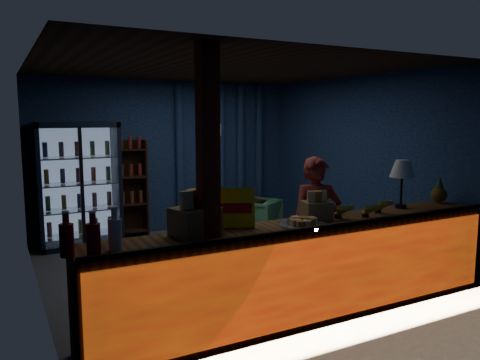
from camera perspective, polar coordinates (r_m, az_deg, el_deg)
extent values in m
plane|color=#515154|center=(6.46, -2.08, -10.14)|extent=(4.60, 4.60, 0.00)
plane|color=navy|center=(8.21, -8.82, 2.88)|extent=(4.60, 0.00, 4.60)
plane|color=navy|center=(4.33, 10.60, -1.47)|extent=(4.60, 0.00, 4.60)
plane|color=navy|center=(5.59, -23.88, 0.06)|extent=(0.00, 4.40, 4.40)
plane|color=navy|center=(7.47, 13.98, 2.26)|extent=(0.00, 4.40, 4.40)
plane|color=#472D19|center=(6.18, -2.20, 13.47)|extent=(4.60, 4.60, 0.00)
cube|color=brown|center=(4.76, 8.07, -10.82)|extent=(4.40, 0.55, 0.95)
cube|color=red|center=(4.54, 10.26, -11.79)|extent=(4.35, 0.02, 0.81)
cube|color=#311D0F|center=(4.41, 10.25, -5.65)|extent=(4.40, 0.04, 0.04)
cube|color=#943315|center=(4.04, -3.88, -2.01)|extent=(0.16, 0.16, 2.60)
cube|color=black|center=(7.81, -19.37, -0.30)|extent=(1.20, 0.06, 1.90)
cube|color=black|center=(7.48, -23.38, -0.84)|extent=(0.06, 0.60, 1.90)
cube|color=black|center=(7.65, -14.85, -0.28)|extent=(0.06, 0.60, 1.90)
cube|color=black|center=(7.48, -19.38, 6.36)|extent=(1.20, 0.60, 0.08)
cube|color=black|center=(7.72, -18.77, -7.25)|extent=(1.20, 0.60, 0.08)
cube|color=#99B2D8|center=(7.76, -19.32, -0.35)|extent=(1.08, 0.02, 1.74)
cube|color=white|center=(7.27, -18.73, -0.84)|extent=(1.12, 0.02, 1.78)
cube|color=black|center=(7.25, -18.70, -0.86)|extent=(0.05, 0.05, 1.80)
cube|color=silver|center=(7.69, -18.81, -6.32)|extent=(1.08, 0.48, 0.02)
cylinder|color=#A02B16|center=(7.61, -22.21, -5.62)|extent=(0.07, 0.07, 0.22)
cylinder|color=#18631F|center=(7.63, -20.53, -5.50)|extent=(0.07, 0.07, 0.22)
cylinder|color=#B7971C|center=(7.66, -18.85, -5.37)|extent=(0.07, 0.07, 0.22)
cylinder|color=navy|center=(7.70, -17.19, -5.24)|extent=(0.07, 0.07, 0.22)
cylinder|color=maroon|center=(7.74, -15.55, -5.11)|extent=(0.07, 0.07, 0.22)
cube|color=silver|center=(7.61, -18.94, -3.39)|extent=(1.08, 0.48, 0.02)
cylinder|color=#18631F|center=(7.53, -22.37, -2.66)|extent=(0.07, 0.07, 0.22)
cylinder|color=#B7971C|center=(7.55, -20.67, -2.54)|extent=(0.07, 0.07, 0.22)
cylinder|color=navy|center=(7.58, -18.99, -2.43)|extent=(0.07, 0.07, 0.22)
cylinder|color=maroon|center=(7.62, -17.31, -2.31)|extent=(0.07, 0.07, 0.22)
cylinder|color=#A02B16|center=(7.66, -15.66, -2.19)|extent=(0.07, 0.07, 0.22)
cube|color=silver|center=(7.54, -19.08, -0.41)|extent=(1.08, 0.48, 0.02)
cylinder|color=#B7971C|center=(7.47, -22.53, 0.36)|extent=(0.07, 0.07, 0.22)
cylinder|color=navy|center=(7.50, -20.82, 0.47)|extent=(0.07, 0.07, 0.22)
cylinder|color=maroon|center=(7.53, -19.12, 0.57)|extent=(0.07, 0.07, 0.22)
cylinder|color=#A02B16|center=(7.56, -17.44, 0.68)|extent=(0.07, 0.07, 0.22)
cylinder|color=#18631F|center=(7.61, -15.77, 0.78)|extent=(0.07, 0.07, 0.22)
cube|color=silver|center=(7.50, -19.21, 2.62)|extent=(1.08, 0.48, 0.02)
cylinder|color=navy|center=(7.44, -22.69, 3.42)|extent=(0.07, 0.07, 0.22)
cylinder|color=maroon|center=(7.46, -20.96, 3.52)|extent=(0.07, 0.07, 0.22)
cylinder|color=#A02B16|center=(7.49, -19.25, 3.61)|extent=(0.07, 0.07, 0.22)
cylinder|color=#18631F|center=(7.53, -17.56, 3.70)|extent=(0.07, 0.07, 0.22)
cylinder|color=#B7971C|center=(7.57, -15.88, 3.79)|extent=(0.07, 0.07, 0.22)
cube|color=#311D0F|center=(8.03, -13.35, -0.95)|extent=(0.50, 0.02, 1.60)
cube|color=#311D0F|center=(7.85, -14.77, -1.19)|extent=(0.03, 0.28, 1.60)
cube|color=#311D0F|center=(7.96, -11.48, -0.96)|extent=(0.03, 0.28, 1.60)
cube|color=#311D0F|center=(8.04, -12.96, -6.01)|extent=(0.46, 0.26, 0.02)
cube|color=#311D0F|center=(7.94, -13.06, -2.86)|extent=(0.46, 0.26, 0.02)
cube|color=#311D0F|center=(7.87, -13.16, 0.36)|extent=(0.46, 0.26, 0.02)
cube|color=#311D0F|center=(7.83, -13.26, 3.63)|extent=(0.46, 0.26, 0.02)
cylinder|color=navy|center=(8.23, -7.36, 2.91)|extent=(0.14, 0.14, 2.50)
cylinder|color=navy|center=(8.37, -4.79, 3.03)|extent=(0.14, 0.14, 2.50)
cylinder|color=navy|center=(8.54, -2.32, 3.14)|extent=(0.14, 0.14, 2.50)
cylinder|color=navy|center=(8.72, 0.06, 3.24)|extent=(0.14, 0.14, 2.50)
cylinder|color=navy|center=(8.91, 2.34, 3.34)|extent=(0.14, 0.14, 2.50)
cube|color=gold|center=(8.41, -3.14, 6.14)|extent=(0.36, 0.03, 0.28)
cube|color=silver|center=(8.39, -3.09, 6.14)|extent=(0.30, 0.01, 0.22)
imported|color=maroon|center=(5.34, 9.30, -5.48)|extent=(0.66, 0.55, 1.54)
imported|color=#4F9F69|center=(8.13, 2.35, -4.31)|extent=(0.85, 0.86, 0.57)
cube|color=#311D0F|center=(8.07, 0.68, -4.49)|extent=(0.72, 0.63, 0.55)
cylinder|color=#311D0F|center=(8.01, 0.68, -2.18)|extent=(0.11, 0.11, 0.11)
cube|color=yellow|center=(4.38, -1.24, -3.42)|extent=(0.46, 0.27, 0.37)
cube|color=#B30B12|center=(4.36, -1.12, -3.47)|extent=(0.37, 0.18, 0.09)
cylinder|color=#B30B12|center=(3.71, -20.36, -6.92)|extent=(0.11, 0.11, 0.25)
cylinder|color=#B30B12|center=(3.68, -20.49, -4.33)|extent=(0.05, 0.05, 0.10)
cylinder|color=white|center=(3.67, -20.52, -3.71)|extent=(0.05, 0.05, 0.02)
cylinder|color=#B30B12|center=(3.66, -17.43, -6.99)|extent=(0.11, 0.11, 0.25)
cylinder|color=#B30B12|center=(3.62, -17.54, -4.37)|extent=(0.05, 0.05, 0.10)
cylinder|color=white|center=(3.62, -17.57, -3.73)|extent=(0.05, 0.05, 0.02)
cylinder|color=silver|center=(3.77, -15.00, -6.48)|extent=(0.11, 0.11, 0.25)
cylinder|color=silver|center=(3.73, -15.09, -3.92)|extent=(0.05, 0.05, 0.10)
cylinder|color=white|center=(3.73, -15.11, -3.30)|extent=(0.05, 0.05, 0.02)
cube|color=olive|center=(4.12, -5.49, -5.05)|extent=(0.44, 0.39, 0.25)
cube|color=#FBAB37|center=(4.03, -6.63, -2.44)|extent=(0.11, 0.09, 0.16)
cube|color=#C07A24|center=(4.08, -5.53, -2.28)|extent=(0.11, 0.09, 0.16)
cube|color=#FBAB37|center=(4.14, -4.46, -2.14)|extent=(0.11, 0.09, 0.16)
cube|color=olive|center=(4.82, 9.26, -3.65)|extent=(0.32, 0.28, 0.18)
cube|color=#FBAB37|center=(4.76, 8.55, -1.98)|extent=(0.08, 0.06, 0.11)
cube|color=#C07A24|center=(4.79, 9.30, -1.93)|extent=(0.08, 0.06, 0.11)
cube|color=#FBAB37|center=(4.82, 10.04, -1.89)|extent=(0.08, 0.06, 0.11)
cylinder|color=silver|center=(4.50, 7.55, -5.44)|extent=(0.46, 0.46, 0.02)
cube|color=#FBAB37|center=(4.54, 8.48, -4.85)|extent=(0.10, 0.07, 0.05)
cube|color=#C07A24|center=(4.58, 7.74, -4.74)|extent=(0.12, 0.12, 0.05)
cube|color=#FBAB37|center=(4.56, 6.91, -4.77)|extent=(0.07, 0.10, 0.05)
cube|color=#C07A24|center=(4.51, 6.43, -4.92)|extent=(0.12, 0.12, 0.05)
cube|color=#FBAB37|center=(4.44, 6.61, -5.11)|extent=(0.10, 0.07, 0.05)
cube|color=#C07A24|center=(4.40, 7.36, -5.22)|extent=(0.12, 0.12, 0.05)
cube|color=#FBAB37|center=(4.42, 8.23, -5.19)|extent=(0.07, 0.10, 0.05)
cube|color=#C07A24|center=(4.48, 8.68, -5.04)|extent=(0.12, 0.12, 0.05)
cylinder|color=black|center=(5.63, 18.99, -3.03)|extent=(0.13, 0.13, 0.04)
cylinder|color=black|center=(5.60, 19.08, -1.08)|extent=(0.03, 0.03, 0.39)
cone|color=white|center=(5.57, 19.19, 1.33)|extent=(0.28, 0.28, 0.19)
sphere|color=#7C6216|center=(6.10, 23.08, -1.66)|extent=(0.19, 0.19, 0.19)
cone|color=#22511B|center=(6.07, 23.16, -0.22)|extent=(0.10, 0.10, 0.14)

